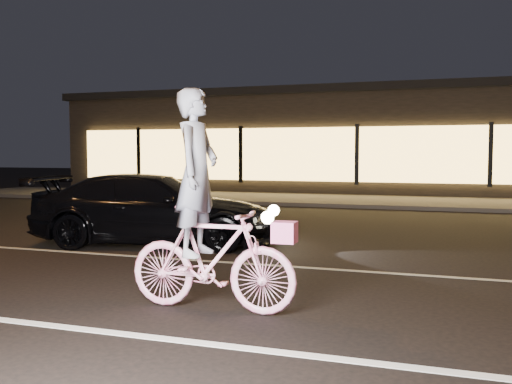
% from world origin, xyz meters
% --- Properties ---
extents(ground, '(90.00, 90.00, 0.00)m').
position_xyz_m(ground, '(0.00, 0.00, 0.00)').
color(ground, black).
rests_on(ground, ground).
extents(lane_stripe_near, '(60.00, 0.12, 0.01)m').
position_xyz_m(lane_stripe_near, '(0.00, -1.50, 0.00)').
color(lane_stripe_near, silver).
rests_on(lane_stripe_near, ground).
extents(lane_stripe_far, '(60.00, 0.10, 0.01)m').
position_xyz_m(lane_stripe_far, '(0.00, 2.00, 0.00)').
color(lane_stripe_far, gray).
rests_on(lane_stripe_far, ground).
extents(sidewalk, '(30.00, 4.00, 0.12)m').
position_xyz_m(sidewalk, '(0.00, 13.00, 0.06)').
color(sidewalk, '#383533').
rests_on(sidewalk, ground).
extents(storefront, '(25.40, 8.42, 4.20)m').
position_xyz_m(storefront, '(0.00, 18.97, 2.15)').
color(storefront, black).
rests_on(storefront, ground).
extents(cyclist, '(1.87, 0.64, 2.35)m').
position_xyz_m(cyclist, '(0.77, -0.51, 0.84)').
color(cyclist, '#FF3E8A').
rests_on(cyclist, ground).
extents(sedan, '(4.69, 2.67, 1.28)m').
position_xyz_m(sedan, '(-1.87, 3.19, 0.64)').
color(sedan, black).
rests_on(sedan, ground).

